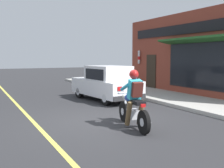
{
  "coord_description": "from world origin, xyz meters",
  "views": [
    {
      "loc": [
        -3.35,
        -7.23,
        1.96
      ],
      "look_at": [
        1.26,
        1.43,
        0.95
      ],
      "focal_mm": 42.0,
      "sensor_mm": 36.0,
      "label": 1
    }
  ],
  "objects_px": {
    "trash_bin": "(130,83)",
    "fire_hydrant": "(130,79)",
    "motorcycle_with_rider": "(133,104)",
    "car_hatchback": "(106,83)"
  },
  "relations": [
    {
      "from": "trash_bin",
      "to": "fire_hydrant",
      "type": "bearing_deg",
      "value": 57.14
    },
    {
      "from": "car_hatchback",
      "to": "motorcycle_with_rider",
      "type": "bearing_deg",
      "value": -107.56
    },
    {
      "from": "car_hatchback",
      "to": "trash_bin",
      "type": "bearing_deg",
      "value": 28.09
    },
    {
      "from": "motorcycle_with_rider",
      "to": "fire_hydrant",
      "type": "relative_size",
      "value": 2.28
    },
    {
      "from": "trash_bin",
      "to": "fire_hydrant",
      "type": "height_order",
      "value": "trash_bin"
    },
    {
      "from": "trash_bin",
      "to": "fire_hydrant",
      "type": "distance_m",
      "value": 3.01
    },
    {
      "from": "motorcycle_with_rider",
      "to": "trash_bin",
      "type": "xyz_separation_m",
      "value": [
        3.31,
        5.54,
        -0.04
      ]
    },
    {
      "from": "fire_hydrant",
      "to": "car_hatchback",
      "type": "bearing_deg",
      "value": -134.83
    },
    {
      "from": "trash_bin",
      "to": "fire_hydrant",
      "type": "xyz_separation_m",
      "value": [
        1.64,
        2.53,
        -0.06
      ]
    },
    {
      "from": "car_hatchback",
      "to": "fire_hydrant",
      "type": "distance_m",
      "value": 4.99
    }
  ]
}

